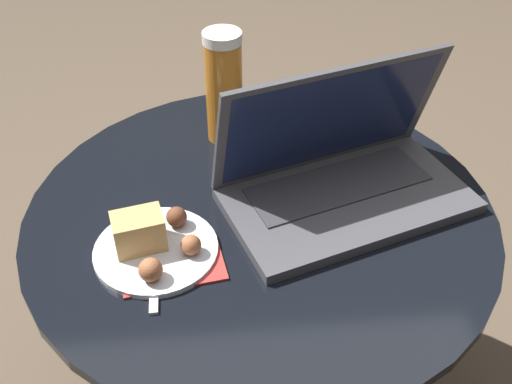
% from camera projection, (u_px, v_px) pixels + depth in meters
% --- Properties ---
extents(table, '(0.74, 0.74, 0.56)m').
position_uv_depth(table, '(260.00, 263.00, 1.03)').
color(table, black).
rests_on(table, ground_plane).
extents(napkin, '(0.16, 0.12, 0.00)m').
position_uv_depth(napkin, '(172.00, 263.00, 0.85)').
color(napkin, '#B7332D').
rests_on(napkin, table).
extents(laptop, '(0.43, 0.32, 0.22)m').
position_uv_depth(laptop, '(341.00, 173.00, 0.94)').
color(laptop, '#47474C').
rests_on(laptop, table).
extents(beer_glass, '(0.07, 0.07, 0.20)m').
position_uv_depth(beer_glass, '(224.00, 87.00, 1.04)').
color(beer_glass, '#C6701E').
rests_on(beer_glass, table).
extents(snack_plate, '(0.18, 0.18, 0.06)m').
position_uv_depth(snack_plate, '(153.00, 243.00, 0.86)').
color(snack_plate, silver).
rests_on(snack_plate, table).
extents(fork, '(0.02, 0.18, 0.00)m').
position_uv_depth(fork, '(155.00, 258.00, 0.86)').
color(fork, silver).
rests_on(fork, table).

